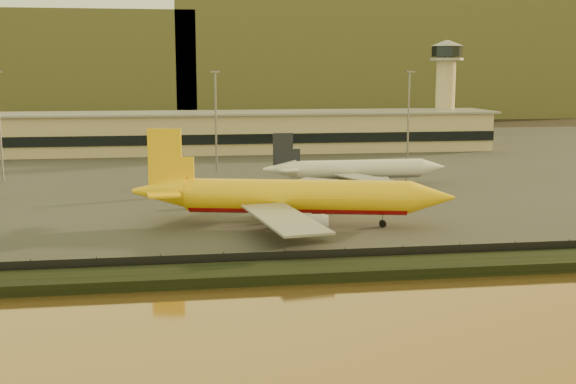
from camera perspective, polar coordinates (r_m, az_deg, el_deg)
ground at (r=108.57m, az=1.89°, el=-4.13°), size 900.00×900.00×0.00m
embankment at (r=92.28m, az=3.83°, el=-6.18°), size 320.00×7.00×1.40m
tarmac at (r=201.26m, az=-3.04°, el=2.26°), size 320.00×220.00×0.20m
perimeter_fence at (r=95.89m, az=3.32°, el=-5.20°), size 300.00×0.05×2.20m
terminal_building at (r=230.11m, az=-7.42°, el=4.65°), size 202.00×25.00×12.60m
control_tower at (r=251.14m, az=12.35°, el=8.44°), size 11.20×11.20×35.50m
apron_light_masts at (r=182.23m, az=2.27°, el=6.43°), size 152.20×12.20×25.40m
distant_hills at (r=443.72m, az=-8.94°, el=10.21°), size 470.00×160.00×70.00m
dhl_cargo_jet at (r=119.42m, az=0.27°, el=-0.42°), size 53.35×51.32×16.05m
white_narrowbody_jet at (r=162.05m, az=5.38°, el=1.77°), size 41.83×40.96×12.05m
gse_vehicle_yellow at (r=133.03m, az=4.61°, el=-1.12°), size 4.34×3.06×1.78m
gse_vehicle_white at (r=136.75m, az=-6.90°, el=-0.90°), size 3.65×1.69×1.63m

